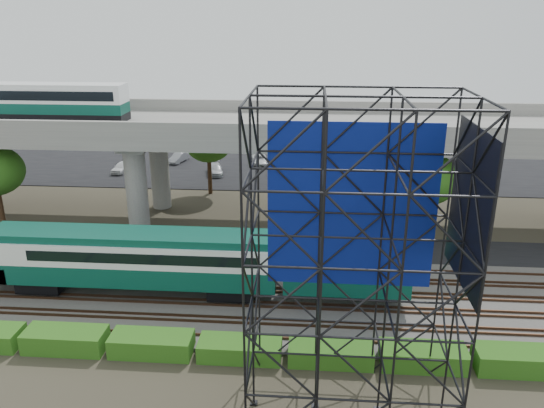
{
  "coord_description": "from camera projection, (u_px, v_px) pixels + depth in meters",
  "views": [
    {
      "loc": [
        4.69,
        -29.05,
        18.01
      ],
      "look_at": [
        1.99,
        6.0,
        5.43
      ],
      "focal_mm": 35.0,
      "sensor_mm": 36.0,
      "label": 1
    }
  ],
  "objects": [
    {
      "name": "hedge_strip",
      "position": [
        240.0,
        348.0,
        29.38
      ],
      "size": [
        34.6,
        1.8,
        1.2
      ],
      "color": "#2B5B14",
      "rests_on": "ground"
    },
    {
      "name": "scaffold_tower",
      "position": [
        354.0,
        270.0,
        23.18
      ],
      "size": [
        9.36,
        6.36,
        15.0
      ],
      "color": "black",
      "rests_on": "ground"
    },
    {
      "name": "service_road",
      "position": [
        252.0,
        247.0,
        43.52
      ],
      "size": [
        90.0,
        5.0,
        0.08
      ],
      "primitive_type": "cube",
      "color": "black",
      "rests_on": "ground"
    },
    {
      "name": "harbor_water",
      "position": [
        283.0,
        132.0,
        86.24
      ],
      "size": [
        140.0,
        40.0,
        0.03
      ],
      "primitive_type": "cube",
      "color": "slate",
      "rests_on": "ground"
    },
    {
      "name": "ballast_bed",
      "position": [
        238.0,
        298.0,
        35.52
      ],
      "size": [
        90.0,
        12.0,
        0.2
      ],
      "primitive_type": "cube",
      "color": "slate",
      "rests_on": "ground"
    },
    {
      "name": "overpass",
      "position": [
        243.0,
        134.0,
        46.02
      ],
      "size": [
        80.0,
        12.0,
        12.4
      ],
      "color": "#9E9B93",
      "rests_on": "ground"
    },
    {
      "name": "ground",
      "position": [
        234.0,
        315.0,
        33.68
      ],
      "size": [
        140.0,
        140.0,
        0.0
      ],
      "primitive_type": "plane",
      "color": "#474233",
      "rests_on": "ground"
    },
    {
      "name": "commuter_train",
      "position": [
        165.0,
        258.0,
        34.93
      ],
      "size": [
        29.3,
        3.06,
        4.3
      ],
      "color": "black",
      "rests_on": "rail_tracks"
    },
    {
      "name": "suv",
      "position": [
        226.0,
        239.0,
        43.26
      ],
      "size": [
        4.87,
        2.88,
        1.27
      ],
      "primitive_type": "imported",
      "rotation": [
        0.0,
        0.0,
        1.39
      ],
      "color": "black",
      "rests_on": "service_road"
    },
    {
      "name": "rail_tracks",
      "position": [
        238.0,
        296.0,
        35.46
      ],
      "size": [
        90.0,
        9.52,
        0.16
      ],
      "color": "#472D1E",
      "rests_on": "ballast_bed"
    },
    {
      "name": "parking_lot",
      "position": [
        273.0,
        169.0,
        65.58
      ],
      "size": [
        90.0,
        18.0,
        0.08
      ],
      "primitive_type": "cube",
      "color": "black",
      "rests_on": "ground"
    },
    {
      "name": "parked_cars",
      "position": [
        283.0,
        165.0,
        64.85
      ],
      "size": [
        36.63,
        9.55,
        1.3
      ],
      "color": "white",
      "rests_on": "parking_lot"
    },
    {
      "name": "trees",
      "position": [
        207.0,
        162.0,
        47.32
      ],
      "size": [
        40.94,
        16.94,
        7.69
      ],
      "color": "#382314",
      "rests_on": "ground"
    }
  ]
}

